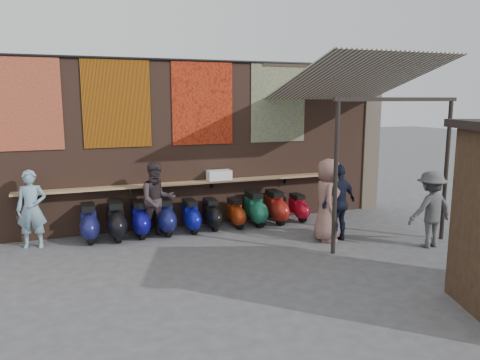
{
  "coord_description": "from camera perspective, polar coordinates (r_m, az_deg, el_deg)",
  "views": [
    {
      "loc": [
        -2.89,
        -8.41,
        3.09
      ],
      "look_at": [
        0.77,
        1.2,
        1.3
      ],
      "focal_mm": 35.0,
      "sensor_mm": 36.0,
      "label": 1
    }
  ],
  "objects": [
    {
      "name": "scooter_stool_9",
      "position": [
        12.11,
        7.11,
        -3.35
      ],
      "size": [
        0.32,
        0.71,
        0.67
      ],
      "primitive_type": null,
      "color": "#B30D24",
      "rests_on": "ground"
    },
    {
      "name": "shopper_tan",
      "position": [
        10.38,
        10.64,
        -2.41
      ],
      "size": [
        0.93,
        1.06,
        1.82
      ],
      "primitive_type": "imported",
      "rotation": [
        0.0,
        0.0,
        1.09
      ],
      "color": "#7D574F",
      "rests_on": "ground"
    },
    {
      "name": "scooter_stool_0",
      "position": [
        10.78,
        -17.94,
        -5.04
      ],
      "size": [
        0.38,
        0.86,
        0.81
      ],
      "primitive_type": null,
      "color": "navy",
      "rests_on": "ground"
    },
    {
      "name": "hang_rail",
      "position": [
        11.3,
        -6.13,
        14.33
      ],
      "size": [
        9.5,
        0.06,
        0.06
      ],
      "primitive_type": "cylinder",
      "rotation": [
        0.0,
        1.57,
        0.0
      ],
      "color": "black",
      "rests_on": "brick_wall"
    },
    {
      "name": "scooter_stool_1",
      "position": [
        10.76,
        -14.88,
        -4.84
      ],
      "size": [
        0.4,
        0.89,
        0.84
      ],
      "primitive_type": null,
      "color": "black",
      "rests_on": "ground"
    },
    {
      "name": "shopper_navy",
      "position": [
        10.43,
        11.93,
        -2.71
      ],
      "size": [
        1.08,
        0.7,
        1.71
      ],
      "primitive_type": "imported",
      "rotation": [
        0.0,
        0.0,
        3.45
      ],
      "color": "black",
      "rests_on": "ground"
    },
    {
      "name": "ground",
      "position": [
        9.42,
        -1.79,
        -9.29
      ],
      "size": [
        70.0,
        70.0,
        0.0
      ],
      "primitive_type": "plane",
      "color": "#474749",
      "rests_on": "ground"
    },
    {
      "name": "awning_canvas",
      "position": [
        11.31,
        13.91,
        11.92
      ],
      "size": [
        3.2,
        3.28,
        0.97
      ],
      "primitive_type": "cube",
      "rotation": [
        -0.28,
        0.0,
        0.0
      ],
      "color": "beige",
      "rests_on": "brick_wall"
    },
    {
      "name": "diner_right",
      "position": [
        10.58,
        -10.05,
        -2.46
      ],
      "size": [
        0.92,
        0.76,
        1.71
      ],
      "primitive_type": "imported",
      "rotation": [
        0.0,
        0.0,
        0.14
      ],
      "color": "#34282B",
      "rests_on": "ground"
    },
    {
      "name": "scooter_stool_3",
      "position": [
        10.95,
        -9.12,
        -4.42
      ],
      "size": [
        0.39,
        0.86,
        0.82
      ],
      "primitive_type": null,
      "color": "#151951",
      "rests_on": "ground"
    },
    {
      "name": "scooter_stool_4",
      "position": [
        11.07,
        -6.02,
        -4.39
      ],
      "size": [
        0.35,
        0.79,
        0.75
      ],
      "primitive_type": null,
      "color": "#0D1395",
      "rests_on": "ground"
    },
    {
      "name": "tapestry_orange",
      "position": [
        11.35,
        -4.57,
        9.38
      ],
      "size": [
        1.5,
        0.02,
        2.0
      ],
      "primitive_type": "cube",
      "color": "#B43716",
      "rests_on": "brick_wall"
    },
    {
      "name": "pier_right",
      "position": [
        13.79,
        15.22,
        4.99
      ],
      "size": [
        0.5,
        0.5,
        4.0
      ],
      "primitive_type": "cube",
      "color": "#4C4238",
      "rests_on": "ground"
    },
    {
      "name": "diner_left",
      "position": [
        10.67,
        -24.06,
        -3.26
      ],
      "size": [
        0.66,
        0.49,
        1.65
      ],
      "primitive_type": "imported",
      "rotation": [
        0.0,
        0.0,
        -0.17
      ],
      "color": "#799DB0",
      "rests_on": "ground"
    },
    {
      "name": "scooter_stool_7",
      "position": [
        11.57,
        1.87,
        -3.55
      ],
      "size": [
        0.39,
        0.86,
        0.81
      ],
      "primitive_type": null,
      "color": "#1A694B",
      "rests_on": "ground"
    },
    {
      "name": "awning_ledger",
      "position": [
        12.67,
        9.79,
        13.62
      ],
      "size": [
        3.3,
        0.08,
        0.12
      ],
      "primitive_type": "cube",
      "color": "#33261C",
      "rests_on": "brick_wall"
    },
    {
      "name": "awning_post_right",
      "position": [
        11.14,
        23.83,
        1.08
      ],
      "size": [
        0.09,
        0.09,
        3.1
      ],
      "primitive_type": "cylinder",
      "color": "black",
      "rests_on": "ground"
    },
    {
      "name": "shopper_grey",
      "position": [
        10.6,
        22.22,
        -3.3
      ],
      "size": [
        1.06,
        0.62,
        1.62
      ],
      "primitive_type": "imported",
      "rotation": [
        0.0,
        0.0,
        3.16
      ],
      "color": "#4B4C50",
      "rests_on": "ground"
    },
    {
      "name": "tapestry_redgold",
      "position": [
        10.92,
        -24.85,
        8.5
      ],
      "size": [
        1.5,
        0.02,
        2.0
      ],
      "primitive_type": "cube",
      "color": "maroon",
      "rests_on": "brick_wall"
    },
    {
      "name": "awning_header",
      "position": [
        10.1,
        18.69,
        9.3
      ],
      "size": [
        3.0,
        0.08,
        0.08
      ],
      "primitive_type": "cube",
      "color": "black",
      "rests_on": "awning_post_left"
    },
    {
      "name": "brick_wall",
      "position": [
        11.54,
        -6.25,
        4.39
      ],
      "size": [
        10.0,
        0.4,
        4.0
      ],
      "primitive_type": "cube",
      "color": "brown",
      "rests_on": "ground"
    },
    {
      "name": "tapestry_multi",
      "position": [
        12.07,
        4.7,
        9.41
      ],
      "size": [
        1.5,
        0.02,
        2.0
      ],
      "primitive_type": "cube",
      "color": "navy",
      "rests_on": "brick_wall"
    },
    {
      "name": "scooter_stool_6",
      "position": [
        11.43,
        -0.55,
        -4.05
      ],
      "size": [
        0.32,
        0.72,
        0.68
      ],
      "primitive_type": null,
      "color": "#982C0D",
      "rests_on": "ground"
    },
    {
      "name": "awning_post_left",
      "position": [
        9.4,
        11.57,
        0.24
      ],
      "size": [
        0.09,
        0.09,
        3.1
      ],
      "primitive_type": "cylinder",
      "color": "black",
      "rests_on": "ground"
    },
    {
      "name": "eating_counter",
      "position": [
        11.3,
        -5.69,
        -0.32
      ],
      "size": [
        8.0,
        0.32,
        0.05
      ],
      "primitive_type": "cube",
      "color": "#9E7A51",
      "rests_on": "brick_wall"
    },
    {
      "name": "scooter_stool_2",
      "position": [
        10.87,
        -12.13,
        -4.68
      ],
      "size": [
        0.38,
        0.84,
        0.8
      ],
      "primitive_type": null,
      "color": "#0D0C7A",
      "rests_on": "ground"
    },
    {
      "name": "scooter_stool_5",
      "position": [
        11.26,
        -3.49,
        -4.18
      ],
      "size": [
        0.34,
        0.76,
        0.72
      ],
      "primitive_type": null,
      "color": "black",
      "rests_on": "ground"
    },
    {
      "name": "shelf_box",
      "position": [
        11.43,
        -2.56,
        0.58
      ],
      "size": [
        0.58,
        0.3,
        0.25
      ],
      "primitive_type": "cube",
      "color": "white",
      "rests_on": "eating_counter"
    },
    {
      "name": "scooter_stool_8",
      "position": [
        11.79,
        4.38,
        -3.32
      ],
      "size": [
        0.38,
        0.85,
        0.81
      ],
      "primitive_type": null,
      "color": "#A01D15",
      "rests_on": "ground"
    },
    {
      "name": "tapestry_sun",
      "position": [
        10.96,
        -14.78,
        9.08
      ],
      "size": [
        1.5,
        0.02,
        2.0
      ],
      "primitive_type": "cube",
      "color": "#CE670C",
      "rests_on": "brick_wall"
    }
  ]
}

